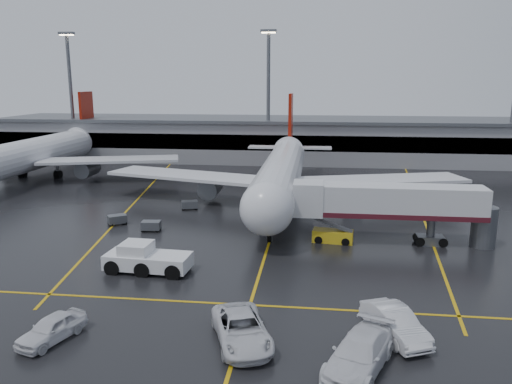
# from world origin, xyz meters

# --- Properties ---
(ground) EXTENTS (220.00, 220.00, 0.00)m
(ground) POSITION_xyz_m (0.00, 0.00, 0.00)
(ground) COLOR black
(ground) RESTS_ON ground
(apron_line_centre) EXTENTS (0.25, 90.00, 0.02)m
(apron_line_centre) POSITION_xyz_m (0.00, 0.00, 0.01)
(apron_line_centre) COLOR gold
(apron_line_centre) RESTS_ON ground
(apron_line_stop) EXTENTS (60.00, 0.25, 0.02)m
(apron_line_stop) POSITION_xyz_m (0.00, -22.00, 0.01)
(apron_line_stop) COLOR gold
(apron_line_stop) RESTS_ON ground
(apron_line_left) EXTENTS (9.99, 69.35, 0.02)m
(apron_line_left) POSITION_xyz_m (-20.00, 10.00, 0.01)
(apron_line_left) COLOR gold
(apron_line_left) RESTS_ON ground
(apron_line_right) EXTENTS (7.57, 69.64, 0.02)m
(apron_line_right) POSITION_xyz_m (18.00, 10.00, 0.01)
(apron_line_right) COLOR gold
(apron_line_right) RESTS_ON ground
(terminal) EXTENTS (122.00, 19.00, 8.60)m
(terminal) POSITION_xyz_m (0.00, 47.93, 4.32)
(terminal) COLOR gray
(terminal) RESTS_ON ground
(light_mast_left) EXTENTS (3.00, 1.20, 25.45)m
(light_mast_left) POSITION_xyz_m (-45.00, 42.00, 14.47)
(light_mast_left) COLOR #595B60
(light_mast_left) RESTS_ON ground
(light_mast_mid) EXTENTS (3.00, 1.20, 25.45)m
(light_mast_mid) POSITION_xyz_m (-5.00, 42.00, 14.47)
(light_mast_mid) COLOR #595B60
(light_mast_mid) RESTS_ON ground
(main_airliner) EXTENTS (48.80, 45.60, 14.10)m
(main_airliner) POSITION_xyz_m (0.00, 9.70, 4.21)
(main_airliner) COLOR silver
(main_airliner) RESTS_ON ground
(second_airliner) EXTENTS (48.80, 45.60, 14.10)m
(second_airliner) POSITION_xyz_m (-42.00, 21.70, 4.21)
(second_airliner) COLOR silver
(second_airliner) RESTS_ON ground
(jet_bridge) EXTENTS (19.90, 3.40, 6.05)m
(jet_bridge) POSITION_xyz_m (11.87, -6.00, 3.93)
(jet_bridge) COLOR silver
(jet_bridge) RESTS_ON ground
(pushback_tractor) EXTENTS (7.40, 3.52, 2.58)m
(pushback_tractor) POSITION_xyz_m (-9.75, -16.38, 1.03)
(pushback_tractor) COLOR white
(pushback_tractor) RESTS_ON ground
(belt_loader) EXTENTS (4.20, 2.31, 2.55)m
(belt_loader) POSITION_xyz_m (6.38, -6.38, 0.63)
(belt_loader) COLOR gold
(belt_loader) RESTS_ON ground
(service_van_a) EXTENTS (5.08, 7.24, 1.83)m
(service_van_a) POSITION_xyz_m (0.20, -27.37, 0.92)
(service_van_a) COLOR silver
(service_van_a) RESTS_ON ground
(service_van_b) EXTENTS (5.04, 7.15, 1.92)m
(service_van_b) POSITION_xyz_m (7.21, -29.46, 0.96)
(service_van_b) COLOR silver
(service_van_b) RESTS_ON ground
(service_van_c) EXTENTS (4.16, 6.10, 1.90)m
(service_van_c) POSITION_xyz_m (9.74, -25.46, 0.95)
(service_van_c) COLOR silver
(service_van_c) RESTS_ON ground
(service_van_d) EXTENTS (3.32, 5.08, 1.61)m
(service_van_d) POSITION_xyz_m (-11.66, -28.51, 0.80)
(service_van_d) COLOR silver
(service_van_d) RESTS_ON ground
(baggage_cart_a) EXTENTS (2.11, 1.48, 1.12)m
(baggage_cart_a) POSITION_xyz_m (-13.13, -4.96, 0.63)
(baggage_cart_a) COLOR #595B60
(baggage_cart_a) RESTS_ON ground
(baggage_cart_b) EXTENTS (2.38, 2.22, 1.12)m
(baggage_cart_b) POSITION_xyz_m (-17.79, -2.98, 0.63)
(baggage_cart_b) COLOR #595B60
(baggage_cart_b) RESTS_ON ground
(baggage_cart_c) EXTENTS (2.29, 1.82, 1.12)m
(baggage_cart_c) POSITION_xyz_m (-11.35, 4.82, 0.63)
(baggage_cart_c) COLOR #595B60
(baggage_cart_c) RESTS_ON ground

